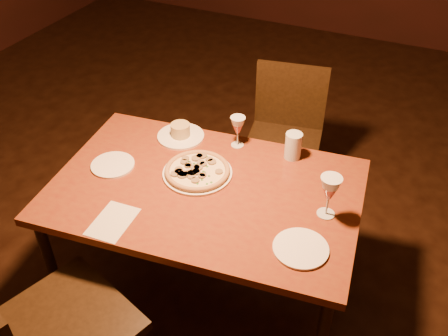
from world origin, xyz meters
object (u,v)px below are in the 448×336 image
at_px(dining_table, 205,198).
at_px(pizza_plate, 197,171).
at_px(chair_far, 285,132).
at_px(chair_near, 41,333).

relative_size(dining_table, pizza_plate, 4.52).
relative_size(dining_table, chair_far, 1.65).
xyz_separation_m(chair_near, pizza_plate, (0.19, 0.87, 0.18)).
height_order(dining_table, chair_near, chair_near).
bearing_deg(pizza_plate, chair_far, 79.35).
distance_m(dining_table, pizza_plate, 0.13).
xyz_separation_m(chair_near, chair_far, (0.35, 1.69, -0.07)).
bearing_deg(chair_near, chair_far, 97.51).
relative_size(chair_far, pizza_plate, 2.74).
relative_size(chair_near, pizza_plate, 3.13).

